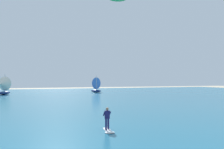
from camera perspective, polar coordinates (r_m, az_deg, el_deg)
ocean at (r=52.60m, az=-12.86°, el=-5.43°), size 160.00×90.00×0.10m
kitesurfer at (r=16.93m, az=-1.10°, el=-11.96°), size 0.85×2.01×1.67m
sailboat_near_shore at (r=68.70m, az=-4.41°, el=-2.54°), size 3.97×4.45×4.98m
sailboat_anchored_offshore at (r=63.26m, az=-25.78°, el=-2.47°), size 4.12×4.58×5.10m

